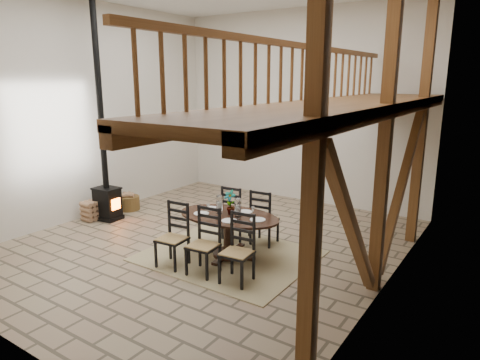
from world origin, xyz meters
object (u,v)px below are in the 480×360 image
Objects in this scene: dining_table at (225,236)px; log_basket at (129,202)px; wood_stove at (105,172)px; log_stack at (93,210)px.

dining_table reaches higher than log_basket.
wood_stove reaches higher than dining_table.
wood_stove is 0.98m from log_stack.
wood_stove reaches higher than log_stack.
log_stack is (-0.08, -1.03, 0.04)m from log_basket.
log_basket is (-0.16, 0.79, -0.95)m from wood_stove.
log_stack is at bearing 173.90° from dining_table.
log_stack is at bearing -138.81° from wood_stove.
wood_stove is at bearing -78.26° from log_basket.
dining_table is 3.89m from log_stack.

